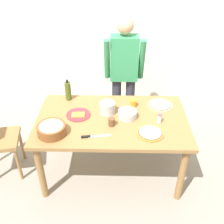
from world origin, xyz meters
TOP-DOWN VIEW (x-y plane):
  - ground at (0.00, 0.00)m, footprint 8.00×8.00m
  - wall_back at (0.00, 1.60)m, footprint 5.60×0.10m
  - dining_table at (0.00, 0.00)m, footprint 1.60×0.96m
  - person_cook at (0.14, 0.76)m, footprint 0.49×0.25m
  - pizza_raw_on_board at (0.54, 0.26)m, footprint 0.28×0.28m
  - pizza_cooked_on_tray at (0.38, -0.24)m, footprint 0.27×0.27m
  - plate_with_slice at (-0.36, 0.05)m, footprint 0.26×0.26m
  - popcorn_bowl at (-0.58, -0.27)m, footprint 0.28×0.28m
  - mixing_bowl_steel at (0.16, 0.03)m, footprint 0.20×0.20m
  - olive_oil_bottle at (-0.52, 0.38)m, footprint 0.07×0.07m
  - steel_pot at (-0.05, 0.11)m, footprint 0.17×0.17m
  - cup_orange at (0.24, 0.24)m, footprint 0.07×0.07m
  - cup_small_brown at (0.00, -0.12)m, footprint 0.07×0.07m
  - salt_shaker at (0.49, -0.06)m, footprint 0.04×0.04m
  - chef_knife at (-0.18, -0.31)m, footprint 0.29×0.07m

SIDE VIEW (x-z plane):
  - ground at x=0.00m, z-range 0.00..0.00m
  - dining_table at x=0.00m, z-range 0.29..1.05m
  - chef_knife at x=-0.18m, z-range 0.76..0.78m
  - plate_with_slice at x=-0.36m, z-range 0.76..0.78m
  - pizza_raw_on_board at x=0.54m, z-range 0.76..0.78m
  - pizza_cooked_on_tray at x=0.38m, z-range 0.76..0.78m
  - mixing_bowl_steel at x=0.16m, z-range 0.76..0.84m
  - cup_orange at x=0.24m, z-range 0.76..0.84m
  - cup_small_brown at x=0.00m, z-range 0.76..0.84m
  - salt_shaker at x=0.49m, z-range 0.76..0.87m
  - popcorn_bowl at x=-0.58m, z-range 0.76..0.88m
  - steel_pot at x=-0.05m, z-range 0.76..0.89m
  - olive_oil_bottle at x=-0.52m, z-range 0.75..1.00m
  - person_cook at x=0.14m, z-range 0.13..1.75m
  - wall_back at x=0.00m, z-range 0.00..2.60m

